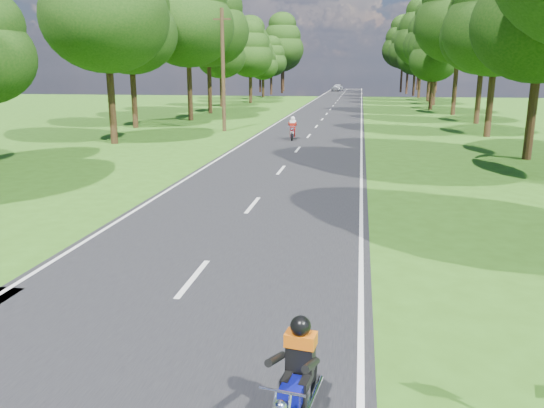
# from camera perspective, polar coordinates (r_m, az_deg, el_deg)

# --- Properties ---
(ground) EXTENTS (160.00, 160.00, 0.00)m
(ground) POSITION_cam_1_polar(r_m,az_deg,el_deg) (9.05, -12.40, -12.65)
(ground) COLOR #2F5B14
(ground) RESTS_ON ground
(main_road) EXTENTS (7.00, 140.00, 0.02)m
(main_road) POSITION_cam_1_polar(r_m,az_deg,el_deg) (57.69, 6.28, 10.07)
(main_road) COLOR black
(main_road) RESTS_ON ground
(road_markings) EXTENTS (7.40, 140.00, 0.01)m
(road_markings) POSITION_cam_1_polar(r_m,az_deg,el_deg) (55.83, 6.03, 9.96)
(road_markings) COLOR silver
(road_markings) RESTS_ON main_road
(treeline) EXTENTS (40.00, 115.35, 14.78)m
(treeline) POSITION_cam_1_polar(r_m,az_deg,el_deg) (67.68, 8.25, 17.59)
(treeline) COLOR black
(treeline) RESTS_ON ground
(telegraph_pole) EXTENTS (1.20, 0.26, 8.00)m
(telegraph_pole) POSITION_cam_1_polar(r_m,az_deg,el_deg) (36.63, -5.29, 14.16)
(telegraph_pole) COLOR #382616
(telegraph_pole) RESTS_ON ground
(rider_near_blue) EXTENTS (0.76, 1.65, 1.32)m
(rider_near_blue) POSITION_cam_1_polar(r_m,az_deg,el_deg) (6.29, 2.59, -18.03)
(rider_near_blue) COLOR #0D1293
(rider_near_blue) RESTS_ON main_road
(rider_far_red) EXTENTS (0.67, 1.67, 1.37)m
(rider_far_red) POSITION_cam_1_polar(r_m,az_deg,el_deg) (31.97, 2.23, 8.16)
(rider_far_red) COLOR #9F0C14
(rider_far_red) RESTS_ON main_road
(distant_car) EXTENTS (2.53, 4.53, 1.46)m
(distant_car) POSITION_cam_1_polar(r_m,az_deg,el_deg) (110.57, 7.06, 12.34)
(distant_car) COLOR silver
(distant_car) RESTS_ON main_road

